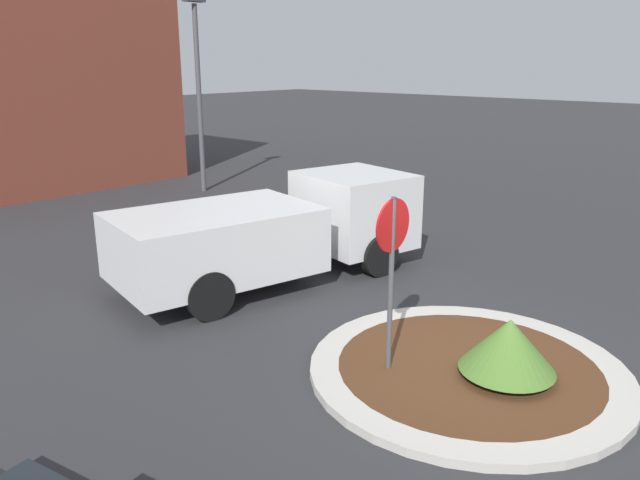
# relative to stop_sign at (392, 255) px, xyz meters

# --- Properties ---
(ground_plane) EXTENTS (120.00, 120.00, 0.00)m
(ground_plane) POSITION_rel_stop_sign_xyz_m (0.77, -0.81, -1.76)
(ground_plane) COLOR #2D2D30
(traffic_island) EXTENTS (4.40, 4.40, 0.12)m
(traffic_island) POSITION_rel_stop_sign_xyz_m (0.77, -0.81, -1.70)
(traffic_island) COLOR #BCB7AD
(traffic_island) RESTS_ON ground_plane
(stop_sign) EXTENTS (0.71, 0.07, 2.53)m
(stop_sign) POSITION_rel_stop_sign_xyz_m (0.00, 0.00, 0.00)
(stop_sign) COLOR #4C4C51
(stop_sign) RESTS_ON ground_plane
(island_shrub) EXTENTS (1.27, 1.27, 0.83)m
(island_shrub) POSITION_rel_stop_sign_xyz_m (0.83, -1.34, -1.16)
(island_shrub) COLOR brown
(island_shrub) RESTS_ON traffic_island
(utility_truck) EXTENTS (6.38, 3.46, 1.93)m
(utility_truck) POSITION_rel_stop_sign_xyz_m (1.75, 3.97, -0.73)
(utility_truck) COLOR silver
(utility_truck) RESTS_ON ground_plane
(light_pole) EXTENTS (0.70, 0.30, 6.10)m
(light_pole) POSITION_rel_stop_sign_xyz_m (6.27, 11.95, 1.84)
(light_pole) COLOR #4C4C51
(light_pole) RESTS_ON ground_plane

